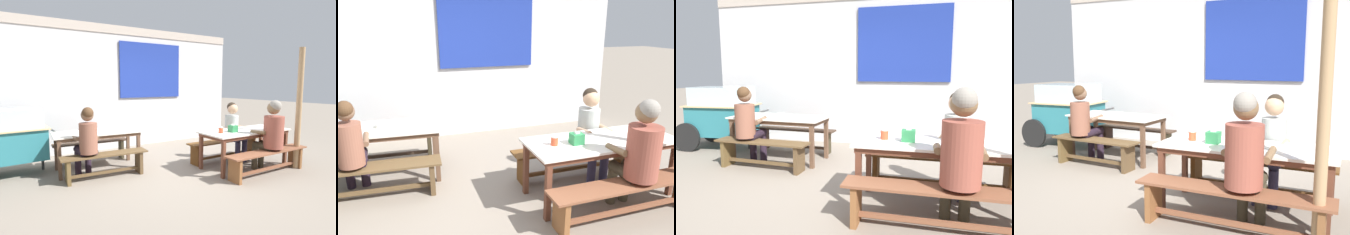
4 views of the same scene
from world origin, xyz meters
TOP-DOWN VIEW (x-y plane):
  - ground_plane at (0.00, 0.00)m, footprint 40.00×40.00m
  - backdrop_wall at (0.02, 2.43)m, footprint 6.50×0.23m
  - dining_table_far at (-1.16, 0.93)m, footprint 1.61×0.80m
  - dining_table_near at (1.35, -0.39)m, footprint 1.83×0.73m
  - bench_far_back at (-1.13, 1.48)m, footprint 1.52×0.33m
  - bench_far_front at (-1.19, 0.38)m, footprint 1.48×0.39m
  - bench_near_back at (1.35, 0.17)m, footprint 1.81×0.31m
  - bench_near_front at (1.35, -0.94)m, footprint 1.85×0.31m
  - food_cart at (-2.59, 1.41)m, footprint 1.60×0.95m
  - person_left_back_turned at (-1.47, 0.48)m, footprint 0.41×0.58m
  - person_right_near_table at (1.53, 0.10)m, footprint 0.41×0.52m
  - person_near_front at (1.48, -0.88)m, footprint 0.46×0.55m
  - tissue_box at (1.00, -0.41)m, footprint 0.14×0.13m
  - condiment_jar at (0.74, -0.37)m, footprint 0.08×0.08m
  - soup_bowl at (-1.15, 0.95)m, footprint 0.14×0.14m
  - wooden_support_post at (2.13, -0.98)m, footprint 0.10×0.10m

SIDE VIEW (x-z plane):
  - ground_plane at x=0.00m, z-range 0.00..0.00m
  - bench_far_front at x=-1.19m, z-range 0.07..0.50m
  - bench_far_back at x=-1.13m, z-range 0.07..0.50m
  - bench_near_back at x=1.35m, z-range 0.08..0.51m
  - bench_near_front at x=1.35m, z-range 0.08..0.51m
  - dining_table_far at x=-1.16m, z-range 0.29..1.01m
  - dining_table_near at x=1.35m, z-range 0.29..1.01m
  - food_cart at x=-2.59m, z-range 0.10..1.27m
  - person_left_back_turned at x=-1.47m, z-range 0.07..1.31m
  - person_right_near_table at x=1.53m, z-range 0.09..1.31m
  - soup_bowl at x=-1.15m, z-range 0.72..0.78m
  - person_near_front at x=1.48m, z-range 0.09..1.42m
  - condiment_jar at x=0.74m, z-range 0.72..0.83m
  - tissue_box at x=1.00m, z-range 0.71..0.86m
  - wooden_support_post at x=2.13m, z-range 0.00..2.28m
  - backdrop_wall at x=0.02m, z-range 0.07..3.10m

